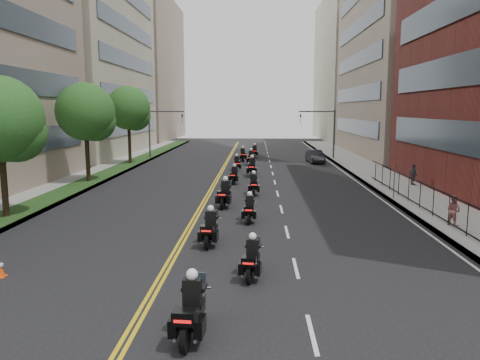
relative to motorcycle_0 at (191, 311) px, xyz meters
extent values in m
plane|color=black|center=(-0.16, 0.27, -0.69)|extent=(160.00, 160.00, 0.00)
cube|color=gray|center=(11.84, 25.27, -0.62)|extent=(4.00, 90.00, 0.15)
cube|color=gray|center=(-12.16, 25.27, -0.62)|extent=(4.00, 90.00, 0.15)
cube|color=#1A3B15|center=(-11.36, 25.27, -0.52)|extent=(2.00, 90.00, 0.04)
cube|color=#333F4C|center=(13.79, 17.27, 2.81)|extent=(0.12, 25.80, 1.80)
cube|color=#333F4C|center=(13.79, 17.27, 6.81)|extent=(0.12, 25.80, 1.80)
cube|color=#333F4C|center=(13.79, 17.27, 10.81)|extent=(0.12, 25.80, 1.80)
cube|color=gray|center=(21.34, 48.27, 14.31)|extent=(15.00, 28.00, 30.00)
cube|color=#333F4C|center=(13.79, 48.27, 2.81)|extent=(0.12, 24.08, 1.80)
cube|color=#333F4C|center=(13.79, 48.27, 6.81)|extent=(0.12, 24.08, 1.80)
cube|color=#333F4C|center=(13.79, 48.27, 10.81)|extent=(0.12, 24.08, 1.80)
cube|color=#333F4C|center=(13.79, 48.27, 14.81)|extent=(0.12, 24.08, 1.80)
cube|color=#9E997F|center=(21.34, 78.27, 12.31)|extent=(15.00, 28.00, 26.00)
cube|color=#333F4C|center=(-14.11, 17.27, 2.81)|extent=(0.12, 25.80, 1.80)
cube|color=#9E997F|center=(-22.16, 48.27, 16.31)|extent=(16.00, 28.00, 34.00)
cube|color=#333F4C|center=(-14.11, 48.27, 2.81)|extent=(0.12, 24.08, 1.80)
cube|color=#333F4C|center=(-14.11, 48.27, 6.81)|extent=(0.12, 24.08, 1.80)
cube|color=#333F4C|center=(-14.11, 48.27, 10.81)|extent=(0.12, 24.08, 1.80)
cube|color=#333F4C|center=(-14.11, 48.27, 14.81)|extent=(0.12, 24.08, 1.80)
cube|color=gray|center=(-22.16, 78.27, 12.31)|extent=(16.00, 28.00, 26.00)
cube|color=black|center=(10.84, 12.27, 0.91)|extent=(0.05, 28.00, 0.05)
cube|color=black|center=(10.84, 12.27, -0.39)|extent=(0.05, 28.00, 0.05)
cylinder|color=#332616|center=(-11.36, 12.27, 1.72)|extent=(0.32, 0.32, 4.83)
sphere|color=#29551C|center=(-10.76, 12.67, 3.79)|extent=(3.08, 3.08, 3.08)
cylinder|color=#332616|center=(-11.36, 24.27, 1.86)|extent=(0.32, 0.32, 5.11)
sphere|color=#29551C|center=(-11.36, 24.27, 4.78)|extent=(4.40, 4.40, 4.40)
sphere|color=#29551C|center=(-10.76, 24.67, 4.05)|extent=(3.08, 3.08, 3.08)
cylinder|color=#332616|center=(-11.36, 36.27, 2.00)|extent=(0.32, 0.32, 5.39)
sphere|color=#29551C|center=(-11.36, 36.27, 5.08)|extent=(4.40, 4.40, 4.40)
sphere|color=#29551C|center=(-10.76, 36.67, 4.31)|extent=(3.08, 3.08, 3.08)
cylinder|color=#3F3F44|center=(10.34, 42.27, 2.11)|extent=(0.18, 0.18, 5.60)
cylinder|color=#3F3F44|center=(8.34, 42.27, 4.71)|extent=(4.00, 0.14, 0.14)
imported|color=black|center=(6.54, 42.27, 3.91)|extent=(0.16, 0.20, 1.00)
cylinder|color=#3F3F44|center=(-10.66, 42.27, 2.11)|extent=(0.18, 0.18, 5.60)
cylinder|color=#3F3F44|center=(-8.66, 42.27, 4.71)|extent=(4.00, 0.14, 0.14)
imported|color=black|center=(-6.86, 42.27, 3.91)|extent=(0.16, 0.20, 1.00)
cylinder|color=black|center=(-0.05, -0.74, -0.34)|extent=(0.20, 0.71, 0.71)
cylinder|color=black|center=(0.07, 0.91, -0.34)|extent=(0.20, 0.71, 0.71)
cube|color=black|center=(0.01, 0.08, -0.05)|extent=(0.54, 1.43, 0.41)
cube|color=silver|center=(0.01, 0.14, -0.29)|extent=(0.43, 0.60, 0.31)
cube|color=black|center=(-0.05, -0.74, 0.20)|extent=(0.57, 0.47, 0.33)
cube|color=red|center=(-0.07, -0.96, 0.18)|extent=(0.42, 0.06, 0.07)
cube|color=black|center=(0.01, 0.14, 0.47)|extent=(0.48, 0.32, 0.64)
sphere|color=white|center=(0.01, 0.15, 0.91)|extent=(0.30, 0.30, 0.30)
cylinder|color=black|center=(1.38, 3.65, -0.38)|extent=(0.21, 0.63, 0.62)
cylinder|color=black|center=(1.58, 5.10, -0.38)|extent=(0.21, 0.63, 0.62)
cube|color=black|center=(1.48, 4.38, -0.13)|extent=(0.55, 1.27, 0.36)
cube|color=silver|center=(1.49, 4.42, -0.34)|extent=(0.41, 0.54, 0.27)
cube|color=black|center=(1.38, 3.65, 0.09)|extent=(0.52, 0.44, 0.29)
cube|color=red|center=(1.35, 3.46, 0.07)|extent=(0.36, 0.08, 0.06)
cube|color=black|center=(1.49, 4.42, 0.33)|extent=(0.43, 0.31, 0.56)
sphere|color=white|center=(1.49, 4.43, 0.71)|extent=(0.26, 0.26, 0.26)
cylinder|color=black|center=(-0.38, 7.38, -0.35)|extent=(0.19, 0.69, 0.68)
cylinder|color=black|center=(-0.26, 8.97, -0.35)|extent=(0.19, 0.69, 0.68)
cube|color=black|center=(-0.32, 8.17, -0.07)|extent=(0.52, 1.38, 0.40)
cube|color=silver|center=(-0.31, 8.22, -0.30)|extent=(0.42, 0.58, 0.30)
cube|color=black|center=(-0.38, 7.38, 0.17)|extent=(0.55, 0.46, 0.32)
cube|color=red|center=(-0.40, 7.17, 0.15)|extent=(0.40, 0.06, 0.07)
cube|color=black|center=(-0.31, 8.22, 0.43)|extent=(0.46, 0.31, 0.62)
sphere|color=white|center=(-0.31, 8.23, 0.85)|extent=(0.29, 0.29, 0.29)
cylinder|color=black|center=(1.24, 11.60, -0.38)|extent=(0.15, 0.63, 0.62)
cylinder|color=black|center=(1.29, 13.07, -0.38)|extent=(0.15, 0.63, 0.62)
cube|color=black|center=(1.27, 12.34, -0.12)|extent=(0.43, 1.25, 0.37)
cube|color=silver|center=(1.27, 12.38, -0.33)|extent=(0.37, 0.52, 0.28)
cube|color=black|center=(1.24, 11.60, 0.10)|extent=(0.49, 0.40, 0.29)
cube|color=red|center=(1.23, 11.41, 0.08)|extent=(0.37, 0.04, 0.06)
cube|color=black|center=(1.27, 12.38, 0.34)|extent=(0.41, 0.27, 0.57)
sphere|color=white|center=(1.27, 12.39, 0.73)|extent=(0.27, 0.27, 0.27)
cylinder|color=black|center=(-0.31, 15.03, -0.33)|extent=(0.24, 0.74, 0.73)
cylinder|color=black|center=(-0.11, 16.73, -0.33)|extent=(0.24, 0.74, 0.73)
cube|color=black|center=(-0.21, 15.88, -0.03)|extent=(0.62, 1.49, 0.43)
cube|color=silver|center=(-0.20, 15.93, -0.27)|extent=(0.48, 0.63, 0.32)
cube|color=black|center=(-0.31, 15.03, 0.23)|extent=(0.61, 0.51, 0.34)
cube|color=red|center=(-0.34, 14.81, 0.21)|extent=(0.43, 0.08, 0.08)
cube|color=black|center=(-0.20, 15.93, 0.51)|extent=(0.50, 0.35, 0.66)
sphere|color=white|center=(-0.20, 15.94, 0.96)|extent=(0.31, 0.31, 0.31)
cylinder|color=black|center=(1.44, 19.18, -0.37)|extent=(0.15, 0.65, 0.65)
cylinder|color=black|center=(1.41, 20.71, -0.37)|extent=(0.15, 0.65, 0.65)
cube|color=black|center=(1.43, 19.95, -0.10)|extent=(0.43, 1.30, 0.38)
cube|color=silver|center=(1.42, 20.00, -0.32)|extent=(0.37, 0.53, 0.29)
cube|color=black|center=(1.44, 19.18, 0.13)|extent=(0.51, 0.41, 0.31)
cube|color=red|center=(1.45, 18.98, 0.11)|extent=(0.38, 0.04, 0.07)
cube|color=black|center=(1.42, 20.00, 0.38)|extent=(0.43, 0.28, 0.59)
sphere|color=white|center=(1.42, 20.01, 0.78)|extent=(0.28, 0.28, 0.28)
cylinder|color=black|center=(-0.15, 23.81, -0.38)|extent=(0.18, 0.63, 0.62)
cylinder|color=black|center=(-0.02, 25.25, -0.38)|extent=(0.18, 0.63, 0.62)
cube|color=black|center=(-0.09, 24.53, -0.13)|extent=(0.49, 1.26, 0.36)
cube|color=silver|center=(-0.08, 24.58, -0.34)|extent=(0.39, 0.53, 0.27)
cube|color=black|center=(-0.15, 23.81, 0.09)|extent=(0.51, 0.42, 0.29)
cube|color=red|center=(-0.17, 23.62, 0.07)|extent=(0.36, 0.06, 0.06)
cube|color=black|center=(-0.08, 24.58, 0.33)|extent=(0.42, 0.29, 0.56)
sphere|color=white|center=(-0.08, 24.59, 0.71)|extent=(0.26, 0.26, 0.26)
cylinder|color=black|center=(1.20, 27.70, -0.32)|extent=(0.18, 0.75, 0.74)
cylinder|color=black|center=(1.27, 29.44, -0.32)|extent=(0.18, 0.75, 0.74)
cube|color=black|center=(1.23, 28.57, -0.02)|extent=(0.52, 1.49, 0.44)
cube|color=silver|center=(1.24, 28.63, -0.27)|extent=(0.44, 0.61, 0.33)
cube|color=black|center=(1.20, 27.70, 0.25)|extent=(0.58, 0.48, 0.35)
cube|color=red|center=(1.19, 27.48, 0.22)|extent=(0.44, 0.05, 0.08)
cube|color=black|center=(1.24, 28.63, 0.53)|extent=(0.49, 0.32, 0.67)
sphere|color=white|center=(1.24, 28.64, 0.99)|extent=(0.32, 0.32, 0.32)
cylinder|color=black|center=(-0.16, 31.26, -0.37)|extent=(0.19, 0.65, 0.64)
cylinder|color=black|center=(-0.30, 32.75, -0.37)|extent=(0.19, 0.65, 0.64)
cube|color=black|center=(-0.23, 32.00, -0.11)|extent=(0.52, 1.30, 0.38)
cube|color=silver|center=(-0.23, 32.05, -0.32)|extent=(0.41, 0.55, 0.28)
cube|color=black|center=(-0.16, 31.26, 0.12)|extent=(0.52, 0.44, 0.30)
cube|color=red|center=(-0.14, 31.06, 0.10)|extent=(0.38, 0.06, 0.07)
cube|color=black|center=(-0.23, 32.05, 0.36)|extent=(0.44, 0.30, 0.58)
sphere|color=white|center=(-0.23, 32.06, 0.76)|extent=(0.27, 0.27, 0.27)
cylinder|color=black|center=(1.01, 35.86, -0.34)|extent=(0.17, 0.70, 0.69)
cylinder|color=black|center=(1.09, 37.48, -0.34)|extent=(0.17, 0.70, 0.69)
cube|color=black|center=(1.05, 36.67, -0.06)|extent=(0.49, 1.39, 0.41)
cube|color=silver|center=(1.05, 36.72, -0.29)|extent=(0.41, 0.58, 0.30)
cube|color=black|center=(1.01, 35.86, 0.18)|extent=(0.55, 0.45, 0.32)
cube|color=red|center=(1.00, 35.65, 0.16)|extent=(0.41, 0.05, 0.07)
cube|color=black|center=(1.05, 36.72, 0.45)|extent=(0.46, 0.30, 0.63)
sphere|color=white|center=(1.05, 36.73, 0.87)|extent=(0.29, 0.29, 0.29)
cylinder|color=black|center=(0.17, 39.22, -0.35)|extent=(0.20, 0.68, 0.67)
cylinder|color=black|center=(0.01, 40.79, -0.35)|extent=(0.20, 0.68, 0.67)
cube|color=black|center=(0.09, 40.01, -0.08)|extent=(0.55, 1.37, 0.40)
cube|color=silver|center=(0.09, 40.06, -0.30)|extent=(0.43, 0.58, 0.30)
cube|color=black|center=(0.17, 39.22, 0.16)|extent=(0.55, 0.46, 0.32)
cube|color=red|center=(0.19, 39.01, 0.14)|extent=(0.40, 0.07, 0.07)
cube|color=black|center=(0.09, 40.06, 0.42)|extent=(0.46, 0.32, 0.61)
sphere|color=white|center=(0.09, 40.06, 0.83)|extent=(0.29, 0.29, 0.29)
cylinder|color=black|center=(1.38, 43.49, -0.35)|extent=(0.14, 0.68, 0.68)
cylinder|color=black|center=(1.38, 45.08, -0.35)|extent=(0.14, 0.68, 0.68)
cube|color=black|center=(1.38, 44.29, -0.07)|extent=(0.42, 1.34, 0.40)
cube|color=silver|center=(1.38, 44.34, -0.30)|extent=(0.38, 0.55, 0.30)
cube|color=black|center=(1.38, 43.49, 0.17)|extent=(0.52, 0.42, 0.32)
cube|color=red|center=(1.38, 43.28, 0.15)|extent=(0.40, 0.03, 0.07)
cube|color=black|center=(1.38, 44.34, 0.42)|extent=(0.44, 0.28, 0.62)
sphere|color=white|center=(1.38, 44.35, 0.84)|extent=(0.29, 0.29, 0.29)
imported|color=black|center=(7.84, 38.80, -0.02)|extent=(1.74, 4.17, 1.34)
imported|color=#92544F|center=(11.04, 11.25, 0.19)|extent=(0.83, 0.89, 1.47)
imported|color=#3E3E46|center=(13.12, 23.42, 0.22)|extent=(0.58, 0.96, 1.52)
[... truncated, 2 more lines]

